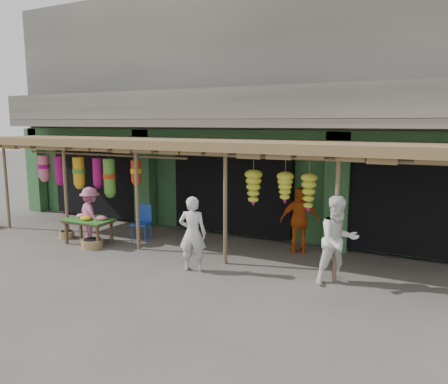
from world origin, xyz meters
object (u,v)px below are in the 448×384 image
at_px(flower_table, 89,221).
at_px(person_vendor, 300,220).
at_px(blue_chair, 142,220).
at_px(person_front, 193,234).
at_px(person_right, 338,241).
at_px(person_shopper, 91,215).

bearing_deg(flower_table, person_vendor, 17.04).
height_order(blue_chair, person_vendor, person_vendor).
distance_m(person_front, person_right, 3.06).
distance_m(flower_table, person_shopper, 0.24).
xyz_separation_m(person_vendor, person_shopper, (-5.33, -1.63, -0.07)).
height_order(flower_table, blue_chair, blue_chair).
height_order(person_front, person_vendor, person_front).
height_order(person_vendor, person_shopper, person_vendor).
distance_m(person_vendor, person_shopper, 5.58).
relative_size(flower_table, person_vendor, 0.81).
height_order(flower_table, person_front, person_front).
bearing_deg(blue_chair, flower_table, -145.66).
xyz_separation_m(flower_table, person_right, (6.56, 0.08, 0.27)).
relative_size(blue_chair, person_vendor, 0.58).
bearing_deg(person_vendor, person_front, 31.72).
relative_size(blue_chair, person_shopper, 0.64).
bearing_deg(flower_table, person_shopper, 120.52).
height_order(flower_table, person_shopper, person_shopper).
bearing_deg(person_right, person_front, 150.36).
bearing_deg(person_front, person_shopper, -29.21).
bearing_deg(blue_chair, person_vendor, -1.73).
relative_size(flower_table, person_front, 0.80).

